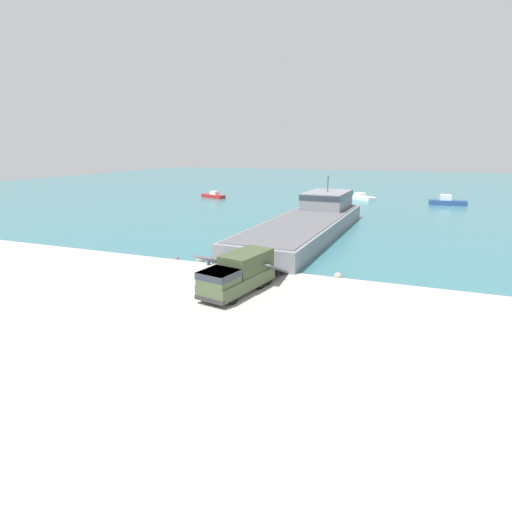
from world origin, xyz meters
TOP-DOWN VIEW (x-y plane):
  - ground_plane at (0.00, 0.00)m, footprint 240.00×240.00m
  - water_surface at (0.00, 93.92)m, footprint 240.00×180.00m
  - landing_craft at (-0.38, 22.99)m, footprint 10.32×38.59m
  - military_truck at (-0.11, -2.63)m, footprint 4.01×7.78m
  - soldier_on_ramp at (-2.86, -2.49)m, footprint 0.26×0.45m
  - moored_boat_a at (2.10, 61.95)m, footprint 6.81×6.12m
  - moored_boat_b at (19.32, 58.69)m, footprint 7.05×3.04m
  - moored_boat_c at (-30.18, 52.62)m, footprint 6.58×4.02m
  - mooring_bollard at (-5.86, 3.30)m, footprint 0.35×0.35m
  - shoreline_rock_a at (-10.01, 4.10)m, footprint 0.52×0.52m
  - shoreline_rock_b at (6.68, 4.09)m, footprint 0.84×0.84m
  - shoreline_rock_c at (-7.34, 4.38)m, footprint 0.94×0.94m

SIDE VIEW (x-z plane):
  - ground_plane at x=0.00m, z-range 0.00..0.00m
  - shoreline_rock_a at x=-10.01m, z-range -0.26..0.26m
  - shoreline_rock_b at x=6.68m, z-range -0.42..0.42m
  - shoreline_rock_c at x=-7.34m, z-range -0.47..0.47m
  - water_surface at x=0.00m, z-range 0.00..0.01m
  - mooring_bollard at x=-5.86m, z-range 0.03..0.82m
  - moored_boat_a at x=2.10m, z-range -0.25..1.21m
  - moored_boat_c at x=-30.18m, z-range -0.27..1.33m
  - moored_boat_b at x=19.32m, z-range -0.35..1.72m
  - soldier_on_ramp at x=-2.86m, z-range 0.15..1.94m
  - military_truck at x=-0.11m, z-range 0.04..3.06m
  - landing_craft at x=-0.38m, z-range -1.87..5.11m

